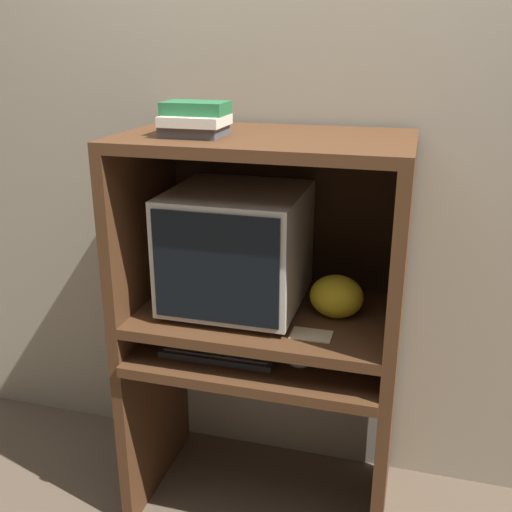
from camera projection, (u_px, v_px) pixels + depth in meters
wall_back at (289, 148)px, 2.19m from camera, size 6.00×0.06×2.60m
desk_base at (262, 409)px, 2.16m from camera, size 0.92×0.57×0.67m
desk_monitor_shelf at (265, 317)px, 2.07m from camera, size 0.92×0.55×0.13m
hutch_upper at (268, 196)px, 1.95m from camera, size 0.92×0.55×0.59m
crt_monitor at (237, 247)px, 2.03m from camera, size 0.44×0.46×0.41m
keyboard at (220, 352)px, 2.01m from camera, size 0.39×0.14×0.03m
mouse at (299, 363)px, 1.94m from camera, size 0.07×0.05×0.03m
snack_bag at (337, 296)px, 1.98m from camera, size 0.18×0.13×0.15m
book_stack at (195, 120)px, 1.82m from camera, size 0.19×0.17×0.10m
paper_card at (311, 335)px, 1.87m from camera, size 0.13×0.08×0.00m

